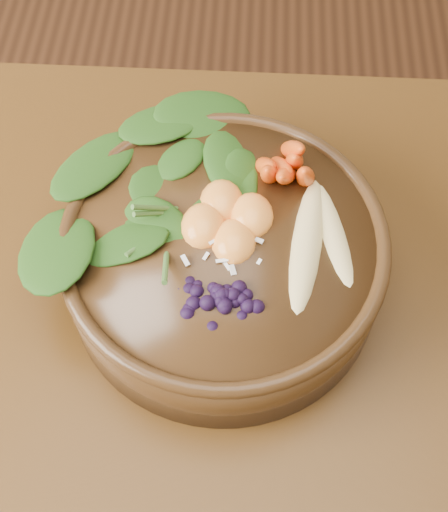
% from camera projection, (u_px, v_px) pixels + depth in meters
% --- Properties ---
extents(dining_table, '(1.60, 0.90, 0.75)m').
position_uv_depth(dining_table, '(241.00, 439.00, 0.76)').
color(dining_table, '#331C0C').
rests_on(dining_table, ground).
extents(stoneware_bowl, '(0.32, 0.32, 0.09)m').
position_uv_depth(stoneware_bowl, '(224.00, 261.00, 0.72)').
color(stoneware_bowl, '#402813').
rests_on(stoneware_bowl, dining_table).
extents(kale_heap, '(0.21, 0.19, 0.05)m').
position_uv_depth(kale_heap, '(177.00, 166.00, 0.70)').
color(kale_heap, '#244F13').
rests_on(kale_heap, stoneware_bowl).
extents(carrot_cluster, '(0.07, 0.07, 0.09)m').
position_uv_depth(carrot_cluster, '(288.00, 142.00, 0.69)').
color(carrot_cluster, '#F25019').
rests_on(carrot_cluster, stoneware_bowl).
extents(banana_halves, '(0.08, 0.18, 0.03)m').
position_uv_depth(banana_halves, '(322.00, 230.00, 0.67)').
color(banana_halves, '#E0CC84').
rests_on(banana_halves, stoneware_bowl).
extents(mandarin_cluster, '(0.09, 0.10, 0.04)m').
position_uv_depth(mandarin_cluster, '(227.00, 211.00, 0.68)').
color(mandarin_cluster, orange).
rests_on(mandarin_cluster, stoneware_bowl).
extents(blueberry_pile, '(0.15, 0.11, 0.04)m').
position_uv_depth(blueberry_pile, '(224.00, 287.00, 0.63)').
color(blueberry_pile, black).
rests_on(blueberry_pile, stoneware_bowl).
extents(coconut_flakes, '(0.10, 0.08, 0.01)m').
position_uv_depth(coconut_flakes, '(225.00, 255.00, 0.67)').
color(coconut_flakes, white).
rests_on(coconut_flakes, stoneware_bowl).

